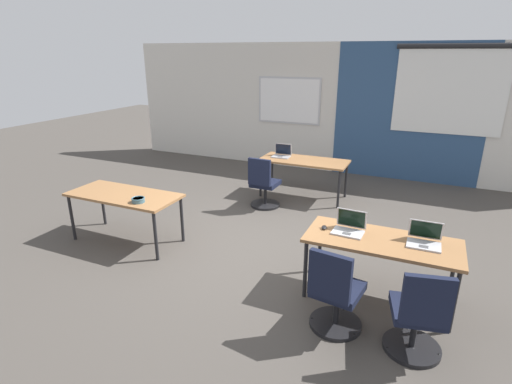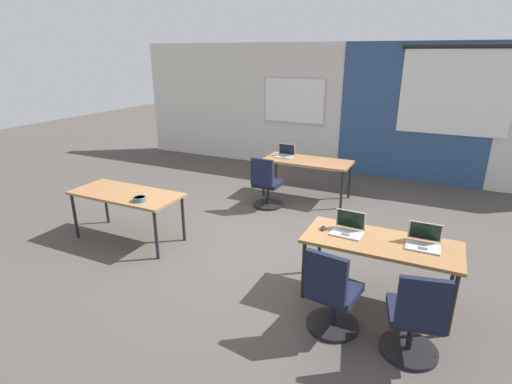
# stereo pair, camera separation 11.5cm
# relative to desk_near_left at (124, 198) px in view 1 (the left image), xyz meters

# --- Properties ---
(ground_plane) EXTENTS (24.00, 24.00, 0.00)m
(ground_plane) POSITION_rel_desk_near_left_xyz_m (1.75, 0.60, -0.66)
(ground_plane) COLOR #47423D
(back_wall_assembly) EXTENTS (10.00, 0.27, 2.80)m
(back_wall_assembly) POSITION_rel_desk_near_left_xyz_m (1.80, 4.80, 0.75)
(back_wall_assembly) COLOR silver
(back_wall_assembly) RESTS_ON ground
(desk_near_left) EXTENTS (1.60, 0.70, 0.72)m
(desk_near_left) POSITION_rel_desk_near_left_xyz_m (0.00, 0.00, 0.00)
(desk_near_left) COLOR olive
(desk_near_left) RESTS_ON ground
(desk_near_right) EXTENTS (1.60, 0.70, 0.72)m
(desk_near_right) POSITION_rel_desk_near_left_xyz_m (3.50, 0.00, 0.00)
(desk_near_right) COLOR olive
(desk_near_right) RESTS_ON ground
(desk_far_center) EXTENTS (1.60, 0.70, 0.72)m
(desk_far_center) POSITION_rel_desk_near_left_xyz_m (1.75, 2.80, 0.00)
(desk_far_center) COLOR olive
(desk_far_center) RESTS_ON ground
(laptop_far_left) EXTENTS (0.34, 0.28, 0.24)m
(laptop_far_left) POSITION_rel_desk_near_left_xyz_m (1.29, 2.85, 0.11)
(laptop_far_left) COLOR #9E9EA3
(laptop_far_left) RESTS_ON desk_far_center
(chair_far_left) EXTENTS (0.52, 0.55, 0.92)m
(chair_far_left) POSITION_rel_desk_near_left_xyz_m (1.28, 2.01, -0.28)
(chair_far_left) COLOR black
(chair_far_left) RESTS_ON ground
(laptop_near_right_end) EXTENTS (0.33, 0.29, 0.23)m
(laptop_near_right_end) POSITION_rel_desk_near_left_xyz_m (3.90, 0.07, 0.11)
(laptop_near_right_end) COLOR #B7B7BC
(laptop_near_right_end) RESTS_ON desk_near_right
(chair_near_right_end) EXTENTS (0.52, 0.58, 0.92)m
(chair_near_right_end) POSITION_rel_desk_near_left_xyz_m (3.93, -0.77, -0.28)
(chair_near_right_end) COLOR black
(chair_near_right_end) RESTS_ON ground
(laptop_near_right_inner) EXTENTS (0.34, 0.29, 0.24)m
(laptop_near_right_inner) POSITION_rel_desk_near_left_xyz_m (3.13, 0.05, 0.11)
(laptop_near_right_inner) COLOR #B7B7BC
(laptop_near_right_inner) RESTS_ON desk_near_right
(mouse_near_right_inner) EXTENTS (0.07, 0.11, 0.03)m
(mouse_near_right_inner) POSITION_rel_desk_near_left_xyz_m (2.87, 0.01, 0.08)
(mouse_near_right_inner) COLOR black
(mouse_near_right_inner) RESTS_ON desk_near_right
(chair_near_right_inner) EXTENTS (0.52, 0.57, 0.92)m
(chair_near_right_inner) POSITION_rel_desk_near_left_xyz_m (3.19, -0.72, -0.28)
(chair_near_right_inner) COLOR black
(chair_near_right_inner) RESTS_ON ground
(snack_bowl) EXTENTS (0.18, 0.18, 0.06)m
(snack_bowl) POSITION_rel_desk_near_left_xyz_m (0.41, -0.17, 0.10)
(snack_bowl) COLOR #3D6070
(snack_bowl) RESTS_ON desk_near_left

